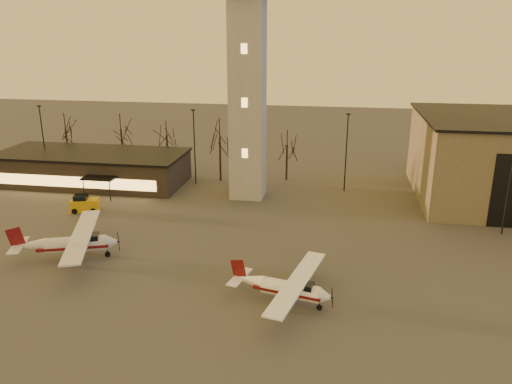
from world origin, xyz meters
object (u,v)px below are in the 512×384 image
control_tower (247,63)px  cessna_rear (78,247)px  terminal (92,168)px  cessna_front (292,292)px  service_cart (85,205)px

control_tower → cessna_rear: (-11.93, -20.63, -15.13)m
terminal → cessna_rear: size_ratio=2.03×
terminal → cessna_front: size_ratio=2.33×
control_tower → terminal: (-21.99, 1.98, -14.17)m
terminal → service_cart: terminal is taller
cessna_front → cessna_rear: (-20.02, 4.75, 0.17)m
cessna_front → cessna_rear: cessna_rear is taller
terminal → cessna_rear: terminal is taller
terminal → cessna_rear: bearing=-66.0°
terminal → control_tower: bearing=-5.1°
cessna_rear → service_cart: size_ratio=3.67×
cessna_front → cessna_rear: bearing=179.4°
control_tower → service_cart: size_ratio=9.57×
control_tower → service_cart: 25.08m
terminal → cessna_front: (30.08, -27.36, -1.13)m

